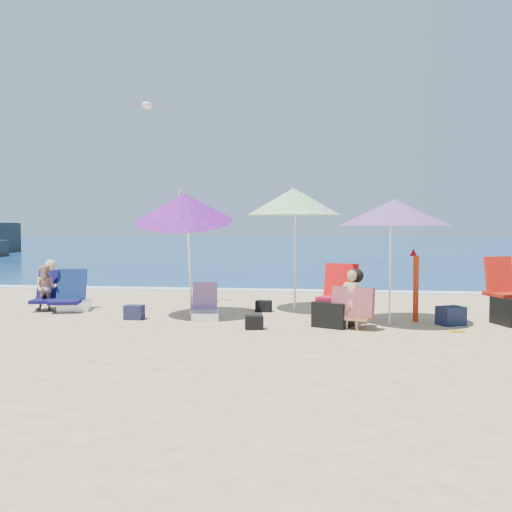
# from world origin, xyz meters

# --- Properties ---
(ground) EXTENTS (120.00, 120.00, 0.00)m
(ground) POSITION_xyz_m (0.00, 0.00, 0.00)
(ground) COLOR #D8BC84
(ground) RESTS_ON ground
(sea) EXTENTS (120.00, 80.00, 0.12)m
(sea) POSITION_xyz_m (0.00, 45.00, -0.05)
(sea) COLOR navy
(sea) RESTS_ON ground
(foam) EXTENTS (120.00, 0.50, 0.04)m
(foam) POSITION_xyz_m (0.00, 5.10, 0.02)
(foam) COLOR white
(foam) RESTS_ON ground
(umbrella_turquoise) EXTENTS (2.36, 2.36, 2.09)m
(umbrella_turquoise) POSITION_xyz_m (2.02, 0.73, 1.84)
(umbrella_turquoise) COLOR white
(umbrella_turquoise) RESTS_ON ground
(umbrella_striped) EXTENTS (1.83, 1.83, 2.39)m
(umbrella_striped) POSITION_xyz_m (0.30, 1.97, 2.09)
(umbrella_striped) COLOR white
(umbrella_striped) RESTS_ON ground
(umbrella_blue) EXTENTS (1.94, 2.00, 2.39)m
(umbrella_blue) POSITION_xyz_m (-1.59, 0.97, 1.96)
(umbrella_blue) COLOR white
(umbrella_blue) RESTS_ON ground
(furled_umbrella) EXTENTS (0.17, 0.39, 1.24)m
(furled_umbrella) POSITION_xyz_m (2.42, 1.06, 0.68)
(furled_umbrella) COLOR #B42C0C
(furled_umbrella) RESTS_ON ground
(chair_navy) EXTENTS (0.76, 0.93, 0.78)m
(chair_navy) POSITION_xyz_m (-3.93, 1.49, 0.21)
(chair_navy) COLOR #0F0C46
(chair_navy) RESTS_ON ground
(chair_rainbow) EXTENTS (0.56, 0.67, 0.63)m
(chair_rainbow) POSITION_xyz_m (-1.17, 0.80, 0.17)
(chair_rainbow) COLOR #EA6F52
(chair_rainbow) RESTS_ON ground
(camp_chair_left) EXTENTS (0.79, 0.90, 1.00)m
(camp_chair_left) POSITION_xyz_m (1.06, 0.45, 0.30)
(camp_chair_left) COLOR #BA0D2B
(camp_chair_left) RESTS_ON ground
(person_center) EXTENTS (0.69, 0.62, 0.95)m
(person_center) POSITION_xyz_m (1.33, 0.17, 0.46)
(person_center) COLOR tan
(person_center) RESTS_ON ground
(person_left) EXTENTS (0.64, 0.80, 0.98)m
(person_left) POSITION_xyz_m (-4.43, 1.47, 0.44)
(person_left) COLOR tan
(person_left) RESTS_ON ground
(bag_navy_a) EXTENTS (0.32, 0.24, 0.25)m
(bag_navy_a) POSITION_xyz_m (-2.39, 0.65, 0.12)
(bag_navy_a) COLOR #1A1D3A
(bag_navy_a) RESTS_ON ground
(bag_black_a) EXTENTS (0.31, 0.24, 0.21)m
(bag_black_a) POSITION_xyz_m (-0.25, 1.80, 0.11)
(bag_black_a) COLOR black
(bag_black_a) RESTS_ON ground
(bag_navy_b) EXTENTS (0.50, 0.46, 0.30)m
(bag_navy_b) POSITION_xyz_m (2.95, 0.77, 0.15)
(bag_navy_b) COLOR #1B213C
(bag_navy_b) RESTS_ON ground
(bag_black_b) EXTENTS (0.32, 0.25, 0.22)m
(bag_black_b) POSITION_xyz_m (-0.21, -0.01, 0.11)
(bag_black_b) COLOR black
(bag_black_b) RESTS_ON ground
(orange_item) EXTENTS (0.21, 0.11, 0.03)m
(orange_item) POSITION_xyz_m (2.90, 0.12, 0.01)
(orange_item) COLOR orange
(orange_item) RESTS_ON ground
(seagull) EXTENTS (0.73, 0.63, 0.14)m
(seagull) POSITION_xyz_m (-2.60, 2.13, 4.00)
(seagull) COLOR white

